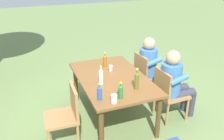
{
  "coord_description": "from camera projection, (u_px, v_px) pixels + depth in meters",
  "views": [
    {
      "loc": [
        -3.12,
        1.2,
        2.36
      ],
      "look_at": [
        0.0,
        0.0,
        0.85
      ],
      "focal_mm": 38.14,
      "sensor_mm": 36.0,
      "label": 1
    }
  ],
  "objects": [
    {
      "name": "ground_plane",
      "position": [
        112.0,
        116.0,
        4.02
      ],
      "size": [
        24.0,
        24.0,
        0.0
      ],
      "primitive_type": "plane",
      "color": "#6B844C"
    },
    {
      "name": "dining_table",
      "position": [
        112.0,
        82.0,
        3.75
      ],
      "size": [
        1.62,
        1.02,
        0.73
      ],
      "color": "brown",
      "rests_on": "ground_plane"
    },
    {
      "name": "chair_near_right",
      "position": [
        146.0,
        74.0,
        4.39
      ],
      "size": [
        0.47,
        0.47,
        0.87
      ],
      "color": "#A37547",
      "rests_on": "ground_plane"
    },
    {
      "name": "chair_near_left",
      "position": [
        168.0,
        92.0,
        3.77
      ],
      "size": [
        0.45,
        0.45,
        0.87
      ],
      "color": "#A37547",
      "rests_on": "ground_plane"
    },
    {
      "name": "chair_far_left",
      "position": [
        66.0,
        113.0,
        3.24
      ],
      "size": [
        0.46,
        0.46,
        0.87
      ],
      "color": "#A37547",
      "rests_on": "ground_plane"
    },
    {
      "name": "person_in_white_shirt",
      "position": [
        152.0,
        65.0,
        4.36
      ],
      "size": [
        0.47,
        0.61,
        1.18
      ],
      "color": "#3D70B2",
      "rests_on": "ground_plane"
    },
    {
      "name": "person_in_plaid_shirt",
      "position": [
        175.0,
        81.0,
        3.74
      ],
      "size": [
        0.47,
        0.61,
        1.18
      ],
      "color": "#3D70B2",
      "rests_on": "ground_plane"
    },
    {
      "name": "bottle_clear",
      "position": [
        101.0,
        76.0,
        3.45
      ],
      "size": [
        0.06,
        0.06,
        0.29
      ],
      "color": "white",
      "rests_on": "dining_table"
    },
    {
      "name": "bottle_amber",
      "position": [
        105.0,
        61.0,
        4.04
      ],
      "size": [
        0.06,
        0.06,
        0.27
      ],
      "color": "#996019",
      "rests_on": "dining_table"
    },
    {
      "name": "bottle_olive",
      "position": [
        137.0,
        80.0,
        3.31
      ],
      "size": [
        0.06,
        0.06,
        0.32
      ],
      "color": "#566623",
      "rests_on": "dining_table"
    },
    {
      "name": "bottle_green",
      "position": [
        121.0,
        91.0,
        3.09
      ],
      "size": [
        0.06,
        0.06,
        0.24
      ],
      "color": "#287A38",
      "rests_on": "dining_table"
    },
    {
      "name": "bottle_blue",
      "position": [
        100.0,
        93.0,
        3.06
      ],
      "size": [
        0.06,
        0.06,
        0.24
      ],
      "color": "#2D56A3",
      "rests_on": "dining_table"
    },
    {
      "name": "cup_glass",
      "position": [
        114.0,
        99.0,
        3.01
      ],
      "size": [
        0.08,
        0.08,
        0.11
      ],
      "primitive_type": "cylinder",
      "color": "silver",
      "rests_on": "dining_table"
    },
    {
      "name": "cup_steel",
      "position": [
        111.0,
        68.0,
        3.92
      ],
      "size": [
        0.07,
        0.07,
        0.09
      ],
      "primitive_type": "cylinder",
      "color": "#B2B7BC",
      "rests_on": "dining_table"
    }
  ]
}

